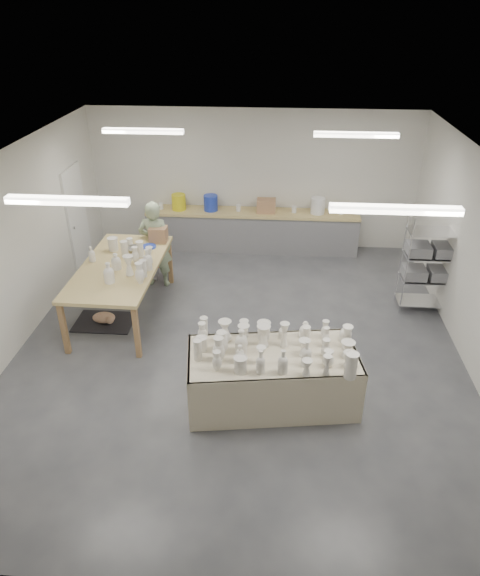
# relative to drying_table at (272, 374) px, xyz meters

# --- Properties ---
(room) EXTENTS (8.00, 8.02, 3.00)m
(room) POSITION_rel_drying_table_xyz_m (-0.67, 1.37, 1.61)
(room) COLOR #424449
(room) RESTS_ON ground
(back_counter) EXTENTS (4.60, 0.60, 1.24)m
(back_counter) POSITION_rel_drying_table_xyz_m (-0.57, 4.96, 0.04)
(back_counter) COLOR tan
(back_counter) RESTS_ON ground
(wire_shelf) EXTENTS (0.88, 0.48, 1.80)m
(wire_shelf) POSITION_rel_drying_table_xyz_m (2.64, 2.68, 0.47)
(wire_shelf) COLOR silver
(wire_shelf) RESTS_ON ground
(drying_table) EXTENTS (2.40, 1.40, 1.17)m
(drying_table) POSITION_rel_drying_table_xyz_m (0.00, 0.00, 0.00)
(drying_table) COLOR olive
(drying_table) RESTS_ON ground
(work_table) EXTENTS (1.33, 2.60, 1.33)m
(work_table) POSITION_rel_drying_table_xyz_m (-2.57, 2.14, 0.51)
(work_table) COLOR tan
(work_table) RESTS_ON ground
(rug) EXTENTS (1.00, 0.70, 0.02)m
(rug) POSITION_rel_drying_table_xyz_m (-2.94, 1.76, -0.44)
(rug) COLOR black
(rug) RESTS_ON ground
(cat) EXTENTS (0.43, 0.33, 0.17)m
(cat) POSITION_rel_drying_table_xyz_m (-2.92, 1.75, -0.34)
(cat) COLOR white
(cat) RESTS_ON rug
(potter) EXTENTS (0.65, 0.45, 1.71)m
(potter) POSITION_rel_drying_table_xyz_m (-2.30, 3.21, 0.40)
(potter) COLOR #95A781
(potter) RESTS_ON ground
(red_stool) EXTENTS (0.42, 0.42, 0.35)m
(red_stool) POSITION_rel_drying_table_xyz_m (-2.30, 3.48, -0.13)
(red_stool) COLOR red
(red_stool) RESTS_ON ground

